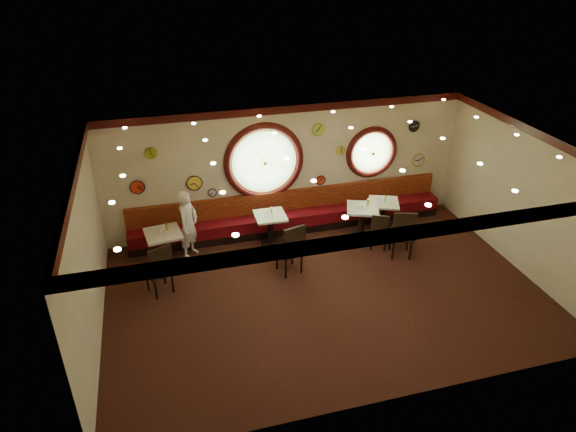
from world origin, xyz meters
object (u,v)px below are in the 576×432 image
(condiment_d_pepper, at_px, (385,201))
(chair_c, at_px, (379,229))
(condiment_d_salt, at_px, (379,200))
(condiment_a_bottle, at_px, (167,226))
(condiment_a_salt, at_px, (158,230))
(condiment_c_pepper, at_px, (363,206))
(waiter, at_px, (188,224))
(table_d, at_px, (383,212))
(chair_d, at_px, (403,231))
(table_b, at_px, (270,226))
(chair_b, at_px, (292,246))
(condiment_a_pepper, at_px, (165,232))
(condiment_b_bottle, at_px, (271,210))
(condiment_d_bottle, at_px, (386,198))
(table_c, at_px, (362,219))
(condiment_b_salt, at_px, (267,211))
(chair_a, at_px, (160,267))
(condiment_b_pepper, at_px, (273,215))
(condiment_c_bottle, at_px, (368,202))
(table_a, at_px, (165,245))
(condiment_c_salt, at_px, (360,206))

(condiment_d_pepper, bearing_deg, chair_c, -120.43)
(condiment_d_salt, height_order, condiment_a_bottle, condiment_a_bottle)
(condiment_a_salt, height_order, condiment_c_pepper, condiment_a_salt)
(condiment_a_salt, bearing_deg, waiter, 19.06)
(table_d, bearing_deg, chair_d, -95.43)
(table_b, height_order, chair_b, chair_b)
(chair_c, xyz_separation_m, condiment_a_pepper, (-4.90, 0.59, 0.34))
(chair_d, height_order, condiment_b_bottle, chair_d)
(condiment_d_bottle, height_order, waiter, waiter)
(chair_d, bearing_deg, table_c, 134.32)
(condiment_b_salt, height_order, condiment_d_bottle, condiment_d_bottle)
(condiment_d_salt, bearing_deg, condiment_d_pepper, -34.05)
(table_b, bearing_deg, chair_b, -83.31)
(table_c, distance_m, condiment_d_salt, 0.68)
(condiment_b_salt, bearing_deg, chair_a, -151.34)
(table_b, bearing_deg, condiment_b_pepper, -62.03)
(table_b, bearing_deg, condiment_b_bottle, 61.74)
(chair_b, xyz_separation_m, condiment_d_pepper, (2.75, 1.24, 0.13))
(condiment_a_bottle, relative_size, condiment_c_bottle, 1.09)
(chair_c, relative_size, condiment_d_pepper, 6.38)
(table_c, relative_size, condiment_a_bottle, 5.45)
(condiment_d_salt, height_order, condiment_a_pepper, condiment_a_pepper)
(table_a, distance_m, chair_a, 1.09)
(table_c, bearing_deg, chair_b, -153.25)
(chair_b, height_order, condiment_c_pepper, chair_b)
(condiment_b_pepper, bearing_deg, waiter, 177.73)
(condiment_b_pepper, bearing_deg, condiment_c_bottle, -2.80)
(chair_c, relative_size, condiment_d_bottle, 4.14)
(table_b, relative_size, chair_d, 1.05)
(chair_d, bearing_deg, condiment_a_pepper, -173.53)
(table_c, bearing_deg, condiment_a_pepper, -179.47)
(chair_a, relative_size, condiment_c_pepper, 8.04)
(chair_b, height_order, condiment_b_bottle, chair_b)
(chair_b, height_order, condiment_d_bottle, chair_b)
(chair_b, distance_m, condiment_c_salt, 2.29)
(condiment_a_pepper, relative_size, condiment_d_pepper, 0.95)
(chair_d, bearing_deg, table_d, 102.29)
(chair_d, xyz_separation_m, condiment_d_bottle, (0.20, 1.39, 0.16))
(table_d, distance_m, condiment_b_bottle, 2.89)
(table_a, relative_size, condiment_a_salt, 7.73)
(chair_b, xyz_separation_m, condiment_b_pepper, (-0.11, 1.26, 0.15))
(condiment_a_salt, distance_m, waiter, 0.72)
(condiment_b_bottle, height_order, condiment_c_bottle, condiment_c_bottle)
(waiter, bearing_deg, condiment_c_salt, -59.24)
(chair_c, relative_size, waiter, 0.36)
(condiment_a_bottle, xyz_separation_m, condiment_d_bottle, (5.40, 0.18, -0.08))
(table_c, xyz_separation_m, waiter, (-4.17, 0.28, 0.30))
(table_c, distance_m, chair_d, 1.23)
(condiment_a_salt, xyz_separation_m, condiment_c_salt, (4.77, -0.03, -0.02))
(table_c, distance_m, condiment_d_bottle, 0.87)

